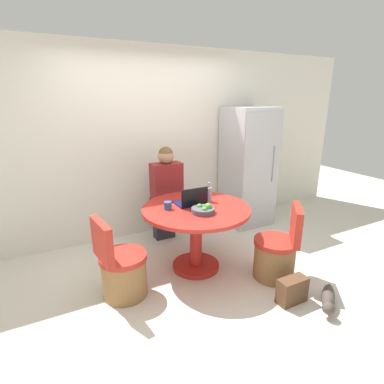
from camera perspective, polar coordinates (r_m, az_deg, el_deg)
ground_plane at (r=3.48m, az=1.65°, el=-16.18°), size 12.00×12.00×0.00m
wall_back at (r=4.30m, az=-7.92°, el=8.98°), size 7.00×0.06×2.60m
refrigerator at (r=4.73m, az=10.59°, el=4.70°), size 0.68×0.67×1.80m
dining_table at (r=3.41m, az=0.77°, el=-6.02°), size 1.21×1.21×0.76m
chair_near_right_corner at (r=3.49m, az=15.83°, el=-11.38°), size 0.54×0.54×0.85m
chair_left_side at (r=3.16m, az=-13.19°, el=-14.42°), size 0.49×0.48×0.85m
person_seated at (r=4.05m, az=-5.06°, el=0.26°), size 0.40×0.37×1.33m
laptop at (r=3.41m, az=-0.17°, el=-1.74°), size 0.33×0.26×0.22m
fruit_bowl at (r=3.17m, az=2.23°, el=-3.37°), size 0.25×0.25×0.10m
coffee_cup at (r=3.27m, az=-4.64°, el=-2.59°), size 0.09×0.09×0.09m
bottle at (r=3.50m, az=3.20°, el=-0.42°), size 0.08×0.08×0.23m
cat at (r=3.32m, az=24.52°, el=-17.98°), size 0.43×0.36×0.16m
handbag at (r=3.23m, az=18.53°, el=-17.34°), size 0.30×0.14×0.26m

